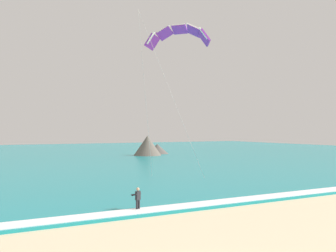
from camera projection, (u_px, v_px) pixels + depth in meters
sea at (21, 156)px, 75.73m from camera, size 200.00×120.00×0.20m
surf_foam at (116, 213)px, 23.37m from camera, size 200.00×1.64×0.04m
surfboard at (138, 212)px, 24.61m from camera, size 0.94×1.46×0.09m
kitesurfer at (138, 198)px, 24.63m from camera, size 0.65×0.65×1.69m
kite_primary at (178, 35)px, 33.94m from camera, size 8.91×8.60×14.27m
headland_right at (151, 147)px, 78.91m from camera, size 9.89×9.56×4.37m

